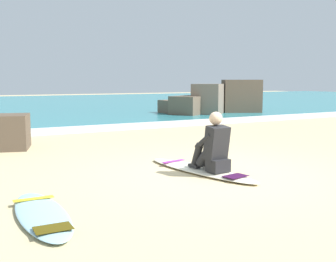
{
  "coord_description": "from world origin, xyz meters",
  "views": [
    {
      "loc": [
        -3.84,
        -5.29,
        1.5
      ],
      "look_at": [
        -0.06,
        1.44,
        0.55
      ],
      "focal_mm": 43.6,
      "sensor_mm": 36.0,
      "label": 1
    }
  ],
  "objects_px": {
    "surfboard_main": "(200,170)",
    "surfer_seated": "(213,148)",
    "surfboard_spare_near": "(42,214)",
    "shoreline_rock": "(6,132)"
  },
  "relations": [
    {
      "from": "surfer_seated",
      "to": "shoreline_rock",
      "type": "bearing_deg",
      "value": 120.6
    },
    {
      "from": "shoreline_rock",
      "to": "surfboard_spare_near",
      "type": "bearing_deg",
      "value": -93.67
    },
    {
      "from": "surfboard_main",
      "to": "surfer_seated",
      "type": "xyz_separation_m",
      "value": [
        0.06,
        -0.29,
        0.4
      ]
    },
    {
      "from": "surfboard_main",
      "to": "surfboard_spare_near",
      "type": "relative_size",
      "value": 1.33
    },
    {
      "from": "surfboard_main",
      "to": "surfer_seated",
      "type": "bearing_deg",
      "value": -78.21
    },
    {
      "from": "surfer_seated",
      "to": "shoreline_rock",
      "type": "xyz_separation_m",
      "value": [
        -2.53,
        4.28,
        -0.05
      ]
    },
    {
      "from": "surfboard_spare_near",
      "to": "shoreline_rock",
      "type": "relative_size",
      "value": 1.99
    },
    {
      "from": "surfboard_main",
      "to": "shoreline_rock",
      "type": "bearing_deg",
      "value": 121.75
    },
    {
      "from": "surfer_seated",
      "to": "surfboard_spare_near",
      "type": "xyz_separation_m",
      "value": [
        -2.86,
        -0.75,
        -0.4
      ]
    },
    {
      "from": "surfboard_spare_near",
      "to": "shoreline_rock",
      "type": "height_order",
      "value": "shoreline_rock"
    }
  ]
}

